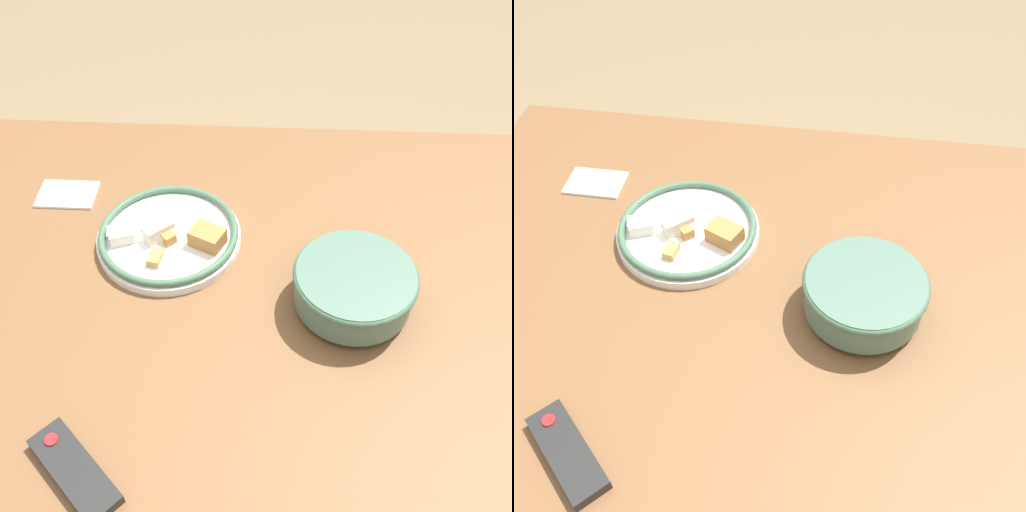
{
  "view_description": "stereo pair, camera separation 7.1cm",
  "coord_description": "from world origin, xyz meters",
  "views": [
    {
      "loc": [
        -0.05,
        0.68,
        1.59
      ],
      "look_at": [
        -0.01,
        -0.05,
        0.8
      ],
      "focal_mm": 42.0,
      "sensor_mm": 36.0,
      "label": 1
    },
    {
      "loc": [
        -0.12,
        0.68,
        1.59
      ],
      "look_at": [
        -0.01,
        -0.05,
        0.8
      ],
      "focal_mm": 42.0,
      "sensor_mm": 36.0,
      "label": 2
    }
  ],
  "objects": [
    {
      "name": "tv_remote",
      "position": [
        0.22,
        0.35,
        0.76
      ],
      "size": [
        0.16,
        0.15,
        0.02
      ],
      "rotation": [
        0.0,
        0.0,
        3.96
      ],
      "color": "black",
      "rests_on": "dining_table"
    },
    {
      "name": "folded_napkin",
      "position": [
        0.39,
        -0.24,
        0.76
      ],
      "size": [
        0.12,
        0.08,
        0.01
      ],
      "color": "white",
      "rests_on": "dining_table"
    },
    {
      "name": "noodle_bowl",
      "position": [
        -0.19,
        0.02,
        0.8
      ],
      "size": [
        0.21,
        0.21,
        0.08
      ],
      "color": "#4C6B5B",
      "rests_on": "dining_table"
    },
    {
      "name": "dining_table",
      "position": [
        0.0,
        0.0,
        0.67
      ],
      "size": [
        1.32,
        1.01,
        0.75
      ],
      "color": "brown",
      "rests_on": "ground_plane"
    },
    {
      "name": "ground_plane",
      "position": [
        0.0,
        0.0,
        0.0
      ],
      "size": [
        8.0,
        8.0,
        0.0
      ],
      "primitive_type": "plane",
      "color": "#7F6B4C"
    },
    {
      "name": "food_plate",
      "position": [
        0.16,
        -0.11,
        0.77
      ],
      "size": [
        0.28,
        0.28,
        0.05
      ],
      "color": "white",
      "rests_on": "dining_table"
    }
  ]
}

